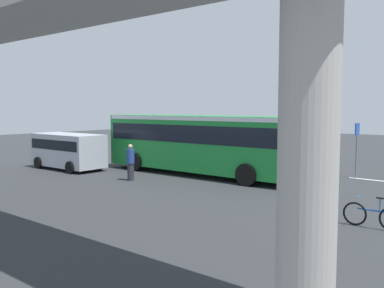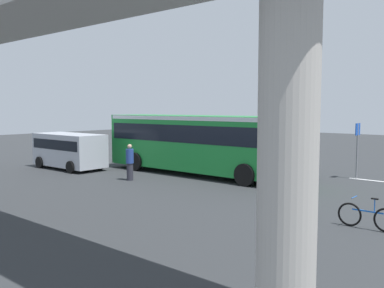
% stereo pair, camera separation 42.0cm
% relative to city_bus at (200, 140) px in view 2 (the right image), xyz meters
% --- Properties ---
extents(ground, '(80.00, 80.00, 0.00)m').
position_rel_city_bus_xyz_m(ground, '(0.44, -0.64, -1.88)').
color(ground, '#2D3033').
extents(city_bus, '(11.54, 2.85, 3.15)m').
position_rel_city_bus_xyz_m(city_bus, '(0.00, 0.00, 0.00)').
color(city_bus, '#1E8C38').
rests_on(city_bus, ground).
extents(parked_van, '(4.80, 2.17, 2.05)m').
position_rel_city_bus_xyz_m(parked_van, '(7.22, 3.25, -0.70)').
color(parked_van, '#B7BCC6').
rests_on(parked_van, ground).
extents(bicycle_blue, '(1.77, 0.44, 0.96)m').
position_rel_city_bus_xyz_m(bicycle_blue, '(-10.21, 4.74, -1.51)').
color(bicycle_blue, black).
rests_on(bicycle_blue, ground).
extents(pedestrian, '(0.38, 0.38, 1.79)m').
position_rel_city_bus_xyz_m(pedestrian, '(1.50, 3.63, -1.00)').
color(pedestrian, '#2D2D38').
rests_on(pedestrian, ground).
extents(traffic_sign, '(0.08, 0.60, 2.80)m').
position_rel_city_bus_xyz_m(traffic_sign, '(-6.88, -4.04, 0.01)').
color(traffic_sign, slate).
rests_on(traffic_sign, ground).
extents(lane_dash_leftmost, '(2.00, 0.20, 0.01)m').
position_rel_city_bus_xyz_m(lane_dash_leftmost, '(-7.56, -4.02, -1.88)').
color(lane_dash_leftmost, silver).
rests_on(lane_dash_leftmost, ground).
extents(lane_dash_left, '(2.00, 0.20, 0.01)m').
position_rel_city_bus_xyz_m(lane_dash_left, '(-3.56, -4.02, -1.88)').
color(lane_dash_left, silver).
rests_on(lane_dash_left, ground).
extents(lane_dash_centre, '(2.00, 0.20, 0.01)m').
position_rel_city_bus_xyz_m(lane_dash_centre, '(0.44, -4.02, -1.88)').
color(lane_dash_centre, silver).
rests_on(lane_dash_centre, ground).
extents(lane_dash_right, '(2.00, 0.20, 0.01)m').
position_rel_city_bus_xyz_m(lane_dash_right, '(4.44, -4.02, -1.88)').
color(lane_dash_right, silver).
rests_on(lane_dash_right, ground).
extents(lane_dash_rightmost, '(2.00, 0.20, 0.01)m').
position_rel_city_bus_xyz_m(lane_dash_rightmost, '(8.44, -4.02, -1.88)').
color(lane_dash_rightmost, silver).
rests_on(lane_dash_rightmost, ground).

